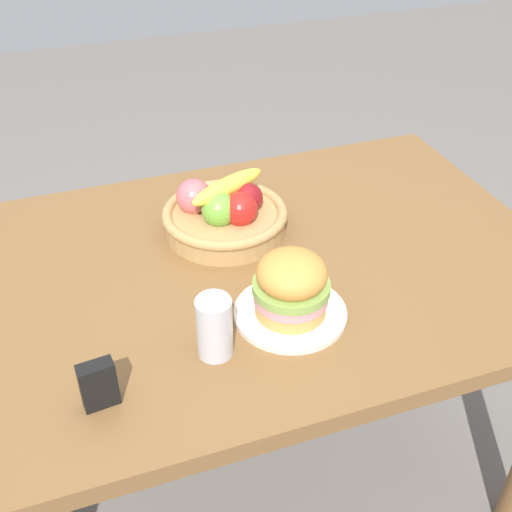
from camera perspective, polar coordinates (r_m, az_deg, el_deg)
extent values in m
plane|color=slate|center=(1.95, -1.07, -18.72)|extent=(8.00, 8.00, 0.00)
cube|color=brown|center=(1.41, -1.39, -1.47)|extent=(1.40, 0.90, 0.04)
cylinder|color=brown|center=(2.13, 11.58, -0.30)|extent=(0.07, 0.07, 0.71)
cylinder|color=silver|center=(1.27, 3.04, -5.06)|extent=(0.22, 0.22, 0.01)
cylinder|color=tan|center=(1.26, 3.07, -4.34)|extent=(0.14, 0.14, 0.03)
cylinder|color=pink|center=(1.24, 3.11, -3.43)|extent=(0.14, 0.14, 0.02)
cylinder|color=#84A84C|center=(1.23, 3.13, -2.71)|extent=(0.15, 0.15, 0.02)
ellipsoid|color=gold|center=(1.21, 3.18, -1.54)|extent=(0.14, 0.14, 0.08)
cylinder|color=silver|center=(1.16, -3.70, -6.33)|extent=(0.07, 0.07, 0.12)
cylinder|color=silver|center=(1.12, -3.82, -3.95)|extent=(0.06, 0.06, 0.00)
cylinder|color=tan|center=(1.50, -2.75, 3.01)|extent=(0.28, 0.28, 0.05)
torus|color=tan|center=(1.49, -2.78, 3.82)|extent=(0.29, 0.29, 0.02)
sphere|color=maroon|center=(1.49, -0.73, 5.16)|extent=(0.07, 0.07, 0.07)
sphere|color=gold|center=(1.49, -2.57, 5.28)|extent=(0.07, 0.07, 0.07)
sphere|color=#D16066|center=(1.50, -5.51, 5.26)|extent=(0.08, 0.08, 0.08)
sphere|color=#6BAD38|center=(1.44, -3.29, 4.15)|extent=(0.08, 0.08, 0.08)
sphere|color=red|center=(1.44, -1.40, 4.17)|extent=(0.08, 0.08, 0.08)
ellipsoid|color=yellow|center=(1.47, -2.51, 6.16)|extent=(0.22, 0.15, 0.06)
cube|color=black|center=(1.11, -13.77, -11.00)|extent=(0.06, 0.04, 0.09)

